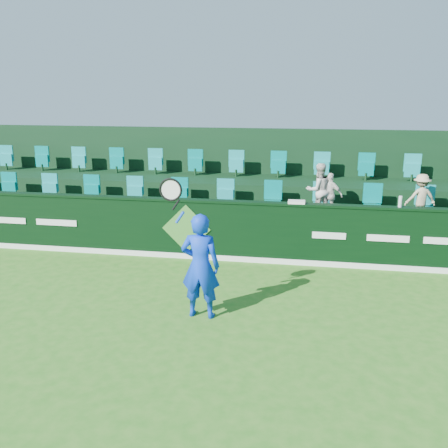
% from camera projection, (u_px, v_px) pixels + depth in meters
% --- Properties ---
extents(ground, '(60.00, 60.00, 0.00)m').
position_uv_depth(ground, '(125.00, 342.00, 7.52)').
color(ground, '#276C19').
rests_on(ground, ground).
extents(sponsor_hoarding, '(16.00, 0.25, 1.35)m').
position_uv_depth(sponsor_hoarding, '(188.00, 229.00, 11.15)').
color(sponsor_hoarding, black).
rests_on(sponsor_hoarding, ground).
extents(stand_tier_front, '(16.00, 2.00, 0.80)m').
position_uv_depth(stand_tier_front, '(199.00, 227.00, 12.27)').
color(stand_tier_front, black).
rests_on(stand_tier_front, ground).
extents(stand_tier_back, '(16.00, 1.80, 1.30)m').
position_uv_depth(stand_tier_back, '(213.00, 201.00, 14.01)').
color(stand_tier_back, black).
rests_on(stand_tier_back, ground).
extents(stand_rear, '(16.00, 4.10, 2.60)m').
position_uv_depth(stand_rear, '(216.00, 178.00, 14.28)').
color(stand_rear, black).
rests_on(stand_rear, ground).
extents(seat_row_front, '(13.50, 0.50, 0.60)m').
position_uv_depth(seat_row_front, '(202.00, 196.00, 12.46)').
color(seat_row_front, teal).
rests_on(seat_row_front, stand_tier_front).
extents(seat_row_back, '(13.50, 0.50, 0.60)m').
position_uv_depth(seat_row_back, '(215.00, 166.00, 14.04)').
color(seat_row_back, teal).
rests_on(seat_row_back, stand_tier_back).
extents(tennis_player, '(1.03, 0.44, 2.43)m').
position_uv_depth(tennis_player, '(200.00, 265.00, 8.17)').
color(tennis_player, '#0B34CB').
rests_on(tennis_player, ground).
extents(spectator_left, '(0.75, 0.68, 1.25)m').
position_uv_depth(spectator_left, '(319.00, 190.00, 11.54)').
color(spectator_left, beige).
rests_on(spectator_left, stand_tier_front).
extents(spectator_middle, '(0.66, 0.47, 1.03)m').
position_uv_depth(spectator_middle, '(330.00, 195.00, 11.53)').
color(spectator_middle, silver).
rests_on(spectator_middle, stand_tier_front).
extents(spectator_right, '(0.75, 0.52, 1.07)m').
position_uv_depth(spectator_right, '(421.00, 198.00, 11.19)').
color(spectator_right, tan).
rests_on(spectator_right, stand_tier_front).
extents(towel, '(0.36, 0.23, 0.05)m').
position_uv_depth(towel, '(297.00, 202.00, 10.57)').
color(towel, white).
rests_on(towel, sponsor_hoarding).
extents(drinks_bottle, '(0.07, 0.07, 0.23)m').
position_uv_depth(drinks_bottle, '(400.00, 202.00, 10.20)').
color(drinks_bottle, silver).
rests_on(drinks_bottle, sponsor_hoarding).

